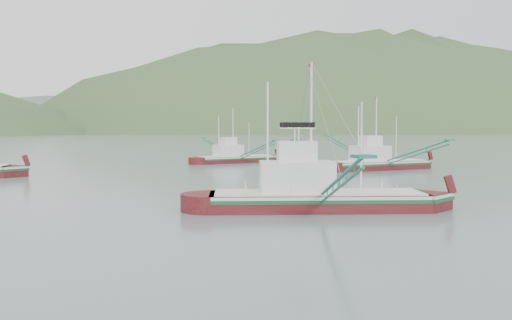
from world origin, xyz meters
name	(u,v)px	position (x,y,z in m)	size (l,w,h in m)	color
ground	(281,210)	(0.00, 0.00, 0.00)	(1200.00, 1200.00, 0.00)	slate
main_boat	(316,180)	(2.29, -0.79, 2.12)	(15.83, 27.17, 11.22)	#480C0E
bg_boat_far	(235,152)	(10.02, 49.20, 1.69)	(13.09, 22.53, 9.28)	#480C0E
bg_boat_right	(378,158)	(24.69, 30.13, 1.61)	(14.68, 25.80, 10.49)	#480C0E
headland_right	(367,131)	(240.00, 430.00, 0.00)	(684.00, 432.00, 306.00)	#3A582D
ridge_distant	(122,130)	(30.00, 560.00, 0.00)	(960.00, 400.00, 240.00)	slate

